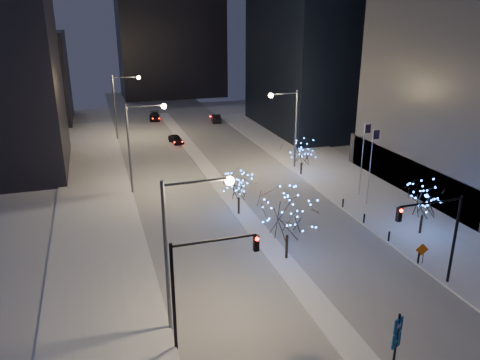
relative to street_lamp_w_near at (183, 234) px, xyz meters
name	(u,v)px	position (x,y,z in m)	size (l,w,h in m)	color
ground	(326,317)	(8.94, -2.00, -6.50)	(160.00, 160.00, 0.00)	silver
road	(203,164)	(8.94, 33.00, -6.49)	(20.00, 130.00, 0.02)	#A0A5AE
median	(213,175)	(8.94, 28.00, -6.42)	(2.00, 80.00, 0.15)	white
east_sidewalk	(363,190)	(23.94, 18.00, -6.42)	(10.00, 90.00, 0.15)	white
west_sidewalk	(97,222)	(-5.06, 18.00, -6.42)	(8.00, 90.00, 0.15)	white
filler_west_far	(15,78)	(-17.06, 68.00, 1.50)	(18.00, 16.00, 16.00)	black
horizon_block	(169,4)	(14.94, 90.00, 14.50)	(24.00, 14.00, 42.00)	black
street_lamp_w_near	(183,234)	(0.00, 0.00, 0.00)	(4.40, 0.56, 10.00)	#595E66
street_lamp_w_mid	(138,136)	(0.00, 25.00, 0.00)	(4.40, 0.56, 10.00)	#595E66
street_lamp_w_far	(121,98)	(0.00, 50.00, 0.00)	(4.40, 0.56, 10.00)	#595E66
street_lamp_east	(290,119)	(19.02, 28.00, -0.05)	(3.90, 0.56, 10.00)	#595E66
traffic_signal_west	(199,275)	(0.50, -2.00, -1.74)	(5.26, 0.43, 7.00)	black
traffic_signal_east	(439,228)	(17.88, -1.00, -1.74)	(5.26, 0.43, 7.00)	black
flagpoles	(367,158)	(22.30, 15.25, -1.70)	(1.35, 2.60, 8.00)	silver
bollards	(376,227)	(19.14, 8.00, -5.90)	(0.16, 12.16, 0.90)	black
car_near	(176,139)	(7.44, 44.75, -5.84)	(1.55, 3.84, 1.31)	black
car_mid	(216,118)	(17.13, 57.27, -5.77)	(1.55, 4.45, 1.47)	black
car_far	(155,117)	(6.61, 62.54, -5.81)	(1.92, 4.72, 1.37)	black
holiday_tree_median_near	(288,215)	(9.44, 5.95, -2.57)	(5.77, 5.77, 5.88)	black
holiday_tree_median_far	(239,187)	(8.44, 15.68, -3.51)	(3.99, 3.99, 4.22)	black
holiday_tree_plaza_near	(424,200)	(22.79, 6.52, -3.16)	(5.08, 5.08, 4.91)	black
holiday_tree_plaza_far	(302,152)	(19.44, 24.89, -3.48)	(4.42, 4.42, 4.57)	black
wayfinding_sign	(397,337)	(10.08, -7.64, -4.14)	(0.67, 0.32, 3.85)	black
construction_sign	(422,252)	(19.24, 1.85, -5.29)	(1.06, 0.25, 1.77)	black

